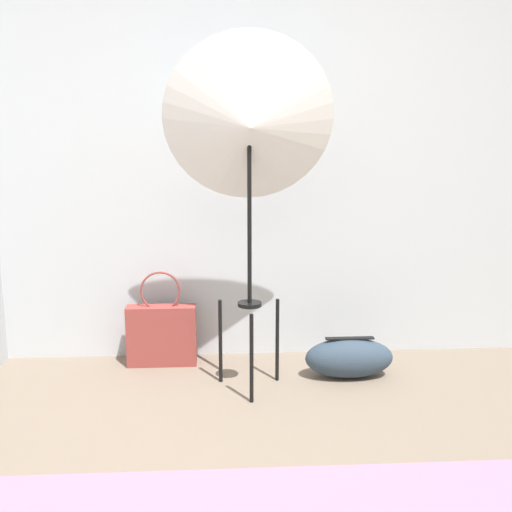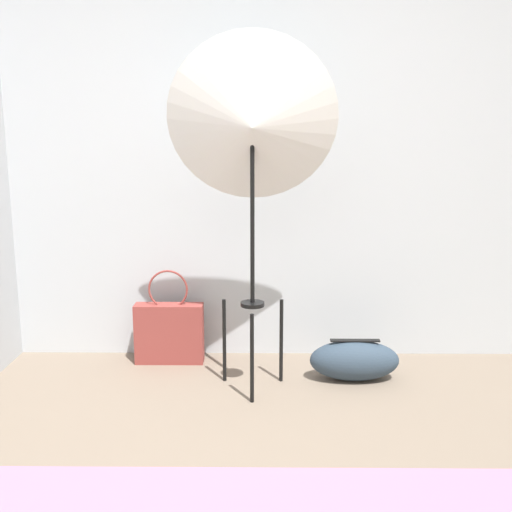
{
  "view_description": "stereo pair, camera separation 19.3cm",
  "coord_description": "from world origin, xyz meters",
  "views": [
    {
      "loc": [
        -0.24,
        -1.47,
        1.31
      ],
      "look_at": [
        -0.07,
        1.3,
        0.76
      ],
      "focal_mm": 42.0,
      "sensor_mm": 36.0,
      "label": 1
    },
    {
      "loc": [
        -0.04,
        -1.47,
        1.31
      ],
      "look_at": [
        -0.07,
        1.3,
        0.76
      ],
      "focal_mm": 42.0,
      "sensor_mm": 36.0,
      "label": 2
    }
  ],
  "objects": [
    {
      "name": "tote_bag",
      "position": [
        -0.59,
        1.87,
        0.19
      ],
      "size": [
        0.4,
        0.11,
        0.56
      ],
      "color": "brown",
      "rests_on": "ground_plane"
    },
    {
      "name": "photo_umbrella",
      "position": [
        -0.09,
        1.51,
        1.37
      ],
      "size": [
        0.86,
        0.42,
        1.81
      ],
      "color": "black",
      "rests_on": "ground_plane"
    },
    {
      "name": "duffel_bag",
      "position": [
        0.46,
        1.62,
        0.11
      ],
      "size": [
        0.49,
        0.22,
        0.23
      ],
      "color": "#2D3D4C",
      "rests_on": "ground_plane"
    },
    {
      "name": "wall_back",
      "position": [
        0.0,
        2.05,
        1.3
      ],
      "size": [
        8.0,
        0.05,
        2.6
      ],
      "color": "#B7BCC1",
      "rests_on": "ground_plane"
    }
  ]
}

